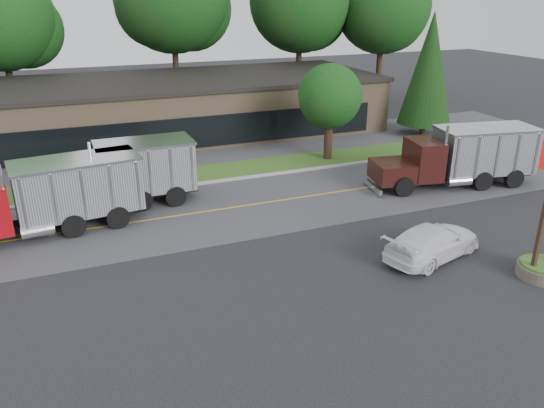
{
  "coord_description": "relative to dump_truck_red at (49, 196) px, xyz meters",
  "views": [
    {
      "loc": [
        -6.45,
        -15.76,
        10.65
      ],
      "look_at": [
        1.73,
        4.59,
        1.8
      ],
      "focal_mm": 35.0,
      "sensor_mm": 36.0,
      "label": 1
    }
  ],
  "objects": [
    {
      "name": "rally_car",
      "position": [
        15.01,
        -8.85,
        -1.09
      ],
      "size": [
        5.35,
        3.38,
        1.44
      ],
      "primitive_type": "imported",
      "rotation": [
        0.0,
        0.0,
        1.87
      ],
      "color": "white",
      "rests_on": "ground"
    },
    {
      "name": "far_parking",
      "position": [
        7.51,
        10.61,
        -1.81
      ],
      "size": [
        60.0,
        7.0,
        0.02
      ],
      "primitive_type": "cube",
      "color": "#59595E",
      "rests_on": "ground"
    },
    {
      "name": "dump_truck_red",
      "position": [
        0.0,
        0.0,
        0.0
      ],
      "size": [
        10.02,
        3.76,
        3.36
      ],
      "rotation": [
        0.0,
        0.0,
        3.27
      ],
      "color": "black",
      "rests_on": "ground"
    },
    {
      "name": "ground",
      "position": [
        7.51,
        -9.39,
        -1.81
      ],
      "size": [
        140.0,
        140.0,
        0.0
      ],
      "primitive_type": "plane",
      "color": "#333338",
      "rests_on": "ground"
    },
    {
      "name": "tree_verge",
      "position": [
        17.58,
        5.66,
        2.23
      ],
      "size": [
        4.46,
        4.2,
        6.36
      ],
      "color": "#382619",
      "rests_on": "ground"
    },
    {
      "name": "tree_far_c",
      "position": [
        11.68,
        24.74,
        8.07
      ],
      "size": [
        10.86,
        10.22,
        15.49
      ],
      "color": "#382619",
      "rests_on": "ground"
    },
    {
      "name": "dump_truck_maroon",
      "position": [
        22.35,
        -1.93,
        -0.0
      ],
      "size": [
        9.85,
        4.16,
        3.36
      ],
      "rotation": [
        0.0,
        0.0,
        2.96
      ],
      "color": "black",
      "rests_on": "ground"
    },
    {
      "name": "dump_truck_blue",
      "position": [
        3.66,
        2.11,
        -0.01
      ],
      "size": [
        8.58,
        2.71,
        3.36
      ],
      "rotation": [
        0.0,
        0.0,
        3.15
      ],
      "color": "black",
      "rests_on": "ground"
    },
    {
      "name": "strip_mall",
      "position": [
        9.51,
        16.61,
        0.19
      ],
      "size": [
        32.0,
        12.0,
        4.0
      ],
      "primitive_type": "cube",
      "color": "#8F7657",
      "rests_on": "ground"
    },
    {
      "name": "tree_far_d",
      "position": [
        23.67,
        23.73,
        7.46
      ],
      "size": [
        10.19,
        9.59,
        14.53
      ],
      "color": "#382619",
      "rests_on": "ground"
    },
    {
      "name": "road",
      "position": [
        7.51,
        -0.39,
        -1.81
      ],
      "size": [
        60.0,
        8.0,
        0.02
      ],
      "primitive_type": "cube",
      "color": "#59595E",
      "rests_on": "ground"
    },
    {
      "name": "curb",
      "position": [
        7.51,
        3.81,
        -1.81
      ],
      "size": [
        60.0,
        0.3,
        0.12
      ],
      "primitive_type": "cube",
      "color": "#9E9E99",
      "rests_on": "ground"
    },
    {
      "name": "tree_far_e",
      "position": [
        31.66,
        21.73,
        7.07
      ],
      "size": [
        9.76,
        9.18,
        13.92
      ],
      "color": "#382619",
      "rests_on": "ground"
    },
    {
      "name": "tree_far_b",
      "position": [
        -2.35,
        24.72,
        6.49
      ],
      "size": [
        9.13,
        8.59,
        13.02
      ],
      "color": "#382619",
      "rests_on": "ground"
    },
    {
      "name": "center_line",
      "position": [
        7.51,
        -0.39,
        -1.81
      ],
      "size": [
        60.0,
        0.12,
        0.01
      ],
      "primitive_type": "cube",
      "color": "gold",
      "rests_on": "ground"
    },
    {
      "name": "grass_verge",
      "position": [
        7.51,
        5.61,
        -1.81
      ],
      "size": [
        60.0,
        3.4,
        0.03
      ],
      "primitive_type": "cube",
      "color": "#376522",
      "rests_on": "ground"
    },
    {
      "name": "evergreen_right",
      "position": [
        27.51,
        8.61,
        3.32
      ],
      "size": [
        4.11,
        4.11,
        9.35
      ],
      "color": "#382619",
      "rests_on": "ground"
    }
  ]
}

